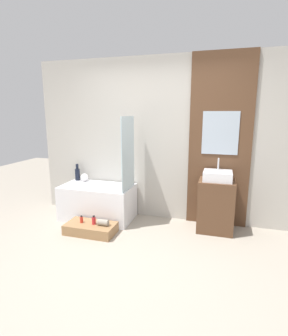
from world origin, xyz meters
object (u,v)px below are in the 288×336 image
Objects in this scene: bottle_soap_primary at (82,220)px; vase_tall_dark at (77,174)px; sink at (218,176)px; bottle_soap_secondary at (94,220)px; wooden_step_bench at (91,228)px; bathtub at (98,202)px; vase_round_light at (84,177)px.

vase_tall_dark is at bearing 122.57° from bottle_soap_primary.
sink is 1.91m from bottle_soap_secondary.
vase_tall_dark is at bearing 129.52° from wooden_step_bench.
vase_round_light reaches higher than bathtub.
bathtub is at bearing 90.49° from bottle_soap_primary.
bottle_soap_secondary is at bearing 0.00° from wooden_step_bench.
vase_tall_dark is at bearing 170.51° from vase_round_light.
bottle_soap_primary is (0.50, -0.78, -0.49)m from vase_tall_dark.
bottle_soap_secondary is (0.70, -0.78, -0.48)m from vase_tall_dark.
wooden_step_bench is 6.83× the size of bottle_soap_primary.
vase_round_light is 1.03m from bottle_soap_secondary.
bottle_soap_secondary is (0.05, 0.00, 0.13)m from wooden_step_bench.
bathtub is at bearing -177.56° from sink.
bottle_soap_primary is at bearing -89.51° from bathtub.
vase_round_light is 1.25× the size of bottle_soap_primary.
bathtub is 0.56m from bottle_soap_primary.
sink is 3.09× the size of bottle_soap_secondary.
bathtub reaches higher than bottle_soap_secondary.
vase_round_light is (-0.34, 0.21, 0.35)m from bathtub.
bottle_soap_primary is at bearing -65.21° from vase_round_light.
vase_tall_dark is 2.17× the size of vase_round_light.
sink is (1.74, 0.63, 0.77)m from wooden_step_bench.
bottle_soap_secondary is (0.20, 0.00, 0.01)m from bottle_soap_primary.
wooden_step_bench is at bearing -56.80° from vase_round_light.
vase_round_light is (0.15, -0.03, -0.05)m from vase_tall_dark.
vase_tall_dark is (-0.65, 0.78, 0.61)m from wooden_step_bench.
vase_tall_dark reaches higher than bottle_soap_primary.
bottle_soap_secondary is at bearing -69.58° from bathtub.
bathtub is 2.91× the size of sink.
vase_round_light is at bearing 126.00° from bottle_soap_secondary.
bottle_soap_secondary is (0.21, -0.55, -0.08)m from bathtub.
bathtub reaches higher than bottle_soap_primary.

